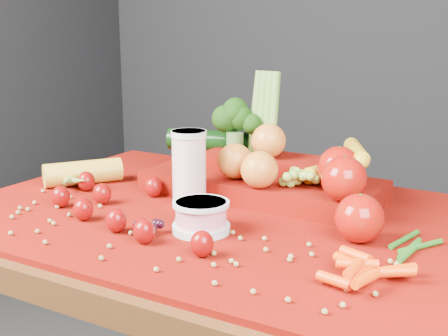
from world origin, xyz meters
The scene contains 12 objects.
table centered at (0.00, 0.00, 0.66)m, with size 1.10×0.80×0.75m.
red_cloth centered at (0.00, 0.00, 0.76)m, with size 1.05×0.75×0.01m, color #6C0B03.
milk_glass centered at (-0.08, 0.01, 0.85)m, with size 0.07×0.07×0.16m.
yogurt_bowl centered at (0.03, -0.12, 0.79)m, with size 0.11×0.11×0.06m.
strawberry_scatter centered at (-0.16, -0.13, 0.79)m, with size 0.48×0.28×0.05m.
dark_grape_cluster centered at (-0.05, -0.18, 0.78)m, with size 0.06×0.05×0.03m, color black, non-canonical shape.
soybean_scatter centered at (0.00, -0.20, 0.77)m, with size 0.84×0.24×0.01m, color olive, non-canonical shape.
corn_ear centered at (-0.38, -0.01, 0.78)m, with size 0.25×0.27×0.06m.
potato centered at (-0.23, 0.23, 0.79)m, with size 0.09×0.07×0.06m, color brown.
baby_carrot_pile centered at (0.37, -0.18, 0.78)m, with size 0.17×0.17×0.03m, color #ED4108, non-canonical shape.
green_bean_pile centered at (0.39, -0.01, 0.77)m, with size 0.14×0.12×0.01m, color #216316, non-canonical shape.
produce_mound centered at (0.05, 0.15, 0.82)m, with size 0.62×0.37×0.27m.
Camera 1 is at (0.63, -1.03, 1.15)m, focal length 50.00 mm.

